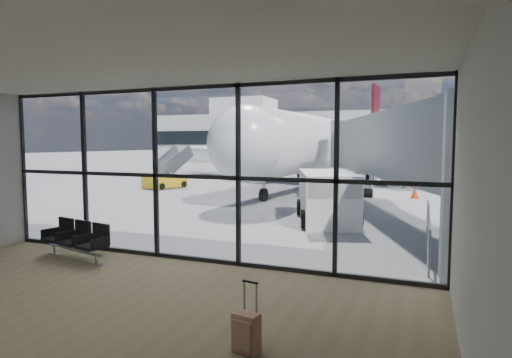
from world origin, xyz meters
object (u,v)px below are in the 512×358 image
Objects in this scene: belt_loader at (244,171)px; airliner at (338,144)px; service_van at (327,196)px; mobile_stairs at (166,180)px; seating_row at (78,238)px; suitcase at (246,332)px.

airliner is at bearing 29.08° from belt_loader.
airliner is 19.33m from service_van.
mobile_stairs is at bearing 127.61° from service_van.
seating_row is 0.46× the size of service_van.
suitcase is at bearing -103.00° from service_van.
mobile_stairs reaches higher than service_van.
service_van is (3.20, -18.96, -1.97)m from airliner.
suitcase is 24.07m from mobile_stairs.
seating_row is at bearing -89.49° from airliner.
belt_loader is at bearing 90.39° from mobile_stairs.
seating_row is at bearing 163.38° from suitcase.
belt_loader is 8.95m from mobile_stairs.
suitcase is 30.59m from belt_loader.
belt_loader is at bearing 103.22° from service_van.
belt_loader is (-7.67, -1.64, -2.32)m from airliner.
suitcase is 0.22× the size of service_van.
suitcase is 30.21m from airliner.
mobile_stairs is at bearing 128.30° from seating_row.
seating_row is 26.82m from airliner.
mobile_stairs reaches higher than suitcase.
seating_row is 0.06× the size of airliner.
airliner is (-4.32, 29.78, 2.65)m from suitcase.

